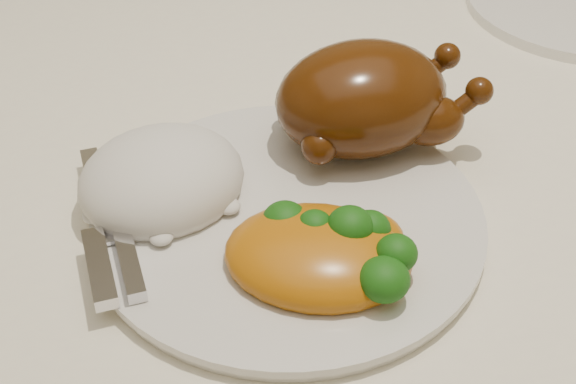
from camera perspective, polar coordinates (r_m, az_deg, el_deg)
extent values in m
cube|color=brown|center=(0.75, 5.20, 7.26)|extent=(1.60, 0.90, 0.04)
cube|color=silver|center=(0.74, 5.31, 8.83)|extent=(1.72, 1.02, 0.01)
cylinder|color=silver|center=(0.55, 0.00, -2.06)|extent=(0.34, 0.34, 0.01)
ellipsoid|color=#4E2608|center=(0.59, 5.24, 6.63)|extent=(0.14, 0.11, 0.08)
ellipsoid|color=#4E2608|center=(0.58, 4.56, 7.86)|extent=(0.07, 0.05, 0.03)
ellipsoid|color=#4E2608|center=(0.60, 10.15, 5.02)|extent=(0.05, 0.04, 0.04)
sphere|color=#4E2608|center=(0.60, 13.45, 7.00)|extent=(0.02, 0.02, 0.02)
ellipsoid|color=#4E2608|center=(0.64, 8.15, 7.61)|extent=(0.05, 0.04, 0.04)
sphere|color=#4E2608|center=(0.64, 11.27, 9.46)|extent=(0.02, 0.02, 0.02)
sphere|color=#4E2608|center=(0.57, 2.25, 3.26)|extent=(0.03, 0.03, 0.03)
sphere|color=#4E2608|center=(0.61, 0.42, 6.45)|extent=(0.03, 0.03, 0.03)
ellipsoid|color=white|center=(0.57, -8.96, 0.82)|extent=(0.15, 0.15, 0.06)
ellipsoid|color=#B26A0B|center=(0.51, 2.13, -4.57)|extent=(0.14, 0.13, 0.04)
ellipsoid|color=#B26A0B|center=(0.52, 5.32, -3.34)|extent=(0.05, 0.05, 0.03)
ellipsoid|color=#123909|center=(0.50, 4.63, -5.49)|extent=(0.03, 0.03, 0.03)
ellipsoid|color=#123909|center=(0.51, 1.42, -3.39)|extent=(0.02, 0.02, 0.02)
ellipsoid|color=#123909|center=(0.51, 1.92, -2.46)|extent=(0.02, 0.02, 0.02)
ellipsoid|color=#123909|center=(0.52, 4.63, -2.77)|extent=(0.02, 0.02, 0.02)
ellipsoid|color=#123909|center=(0.52, -0.22, -2.13)|extent=(0.03, 0.03, 0.03)
ellipsoid|color=#123909|center=(0.51, 4.43, -2.57)|extent=(0.03, 0.03, 0.03)
ellipsoid|color=#123909|center=(0.48, 6.84, -6.19)|extent=(0.03, 0.03, 0.03)
ellipsoid|color=#123909|center=(0.51, -1.69, -3.23)|extent=(0.02, 0.02, 0.02)
ellipsoid|color=#123909|center=(0.51, 5.86, -2.80)|extent=(0.03, 0.03, 0.03)
ellipsoid|color=#123909|center=(0.49, 7.72, -4.34)|extent=(0.03, 0.03, 0.02)
cube|color=silver|center=(0.57, -13.35, -0.12)|extent=(0.03, 0.11, 0.00)
cube|color=silver|center=(0.52, -13.26, -5.24)|extent=(0.02, 0.07, 0.01)
cube|color=silver|center=(0.52, -11.30, -4.66)|extent=(0.02, 0.07, 0.01)
cube|color=silver|center=(0.57, -11.59, 0.18)|extent=(0.02, 0.08, 0.00)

